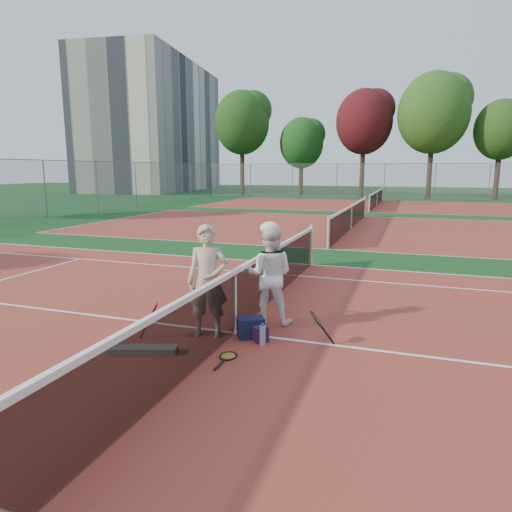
# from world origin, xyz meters

# --- Properties ---
(ground) EXTENTS (130.00, 130.00, 0.00)m
(ground) POSITION_xyz_m (0.00, 0.00, 0.00)
(ground) COLOR #103C16
(ground) RESTS_ON ground
(court_main) EXTENTS (23.77, 10.97, 0.01)m
(court_main) POSITION_xyz_m (0.00, 0.00, 0.00)
(court_main) COLOR maroon
(court_main) RESTS_ON ground
(court_far_a) EXTENTS (23.77, 10.97, 0.01)m
(court_far_a) POSITION_xyz_m (0.00, 13.50, 0.00)
(court_far_a) COLOR maroon
(court_far_a) RESTS_ON ground
(court_far_b) EXTENTS (23.77, 10.97, 0.01)m
(court_far_b) POSITION_xyz_m (0.00, 27.00, 0.00)
(court_far_b) COLOR maroon
(court_far_b) RESTS_ON ground
(net_main) EXTENTS (0.10, 10.98, 1.02)m
(net_main) POSITION_xyz_m (0.00, 0.00, 0.51)
(net_main) COLOR black
(net_main) RESTS_ON ground
(net_far_a) EXTENTS (0.10, 10.98, 1.02)m
(net_far_a) POSITION_xyz_m (0.00, 13.50, 0.51)
(net_far_a) COLOR black
(net_far_a) RESTS_ON ground
(net_far_b) EXTENTS (0.10, 10.98, 1.02)m
(net_far_b) POSITION_xyz_m (0.00, 27.00, 0.51)
(net_far_b) COLOR black
(net_far_b) RESTS_ON ground
(fence_back) EXTENTS (32.00, 0.06, 3.00)m
(fence_back) POSITION_xyz_m (0.00, 34.00, 1.50)
(fence_back) COLOR slate
(fence_back) RESTS_ON ground
(apartment_block) EXTENTS (12.96, 23.18, 15.00)m
(apartment_block) POSITION_xyz_m (-28.00, 44.00, 7.50)
(apartment_block) COLOR beige
(apartment_block) RESTS_ON ground
(player_a) EXTENTS (0.72, 0.58, 1.72)m
(player_a) POSITION_xyz_m (-0.35, -0.21, 0.86)
(player_a) COLOR #B4A58B
(player_a) RESTS_ON ground
(player_b) EXTENTS (0.86, 0.71, 1.63)m
(player_b) POSITION_xyz_m (0.35, 0.68, 0.82)
(player_b) COLOR white
(player_b) RESTS_ON ground
(racket_red) EXTENTS (0.37, 0.35, 0.55)m
(racket_red) POSITION_xyz_m (-1.07, -0.62, 0.27)
(racket_red) COLOR maroon
(racket_red) RESTS_ON ground
(racket_black_held) EXTENTS (0.44, 0.37, 0.50)m
(racket_black_held) POSITION_xyz_m (1.29, -0.05, 0.25)
(racket_black_held) COLOR black
(racket_black_held) RESTS_ON ground
(racket_spare) EXTENTS (0.28, 0.60, 0.03)m
(racket_spare) POSITION_xyz_m (0.26, -0.89, 0.01)
(racket_spare) COLOR black
(racket_spare) RESTS_ON ground
(sports_bag_navy) EXTENTS (0.48, 0.44, 0.31)m
(sports_bag_navy) POSITION_xyz_m (0.29, -0.09, 0.16)
(sports_bag_navy) COLOR black
(sports_bag_navy) RESTS_ON ground
(sports_bag_purple) EXTENTS (0.34, 0.35, 0.24)m
(sports_bag_purple) POSITION_xyz_m (0.45, -0.16, 0.12)
(sports_bag_purple) COLOR #27102C
(sports_bag_purple) RESTS_ON ground
(net_cover_canvas) EXTENTS (0.95, 0.51, 0.10)m
(net_cover_canvas) POSITION_xyz_m (-0.91, -1.16, 0.05)
(net_cover_canvas) COLOR #67615D
(net_cover_canvas) RESTS_ON ground
(water_bottle) EXTENTS (0.09, 0.09, 0.30)m
(water_bottle) POSITION_xyz_m (0.57, -0.34, 0.15)
(water_bottle) COLOR #C9E3FE
(water_bottle) RESTS_ON ground
(tree_back_0) EXTENTS (5.36, 5.36, 10.09)m
(tree_back_0) POSITION_xyz_m (-13.95, 36.99, 6.99)
(tree_back_0) COLOR #382314
(tree_back_0) RESTS_ON ground
(tree_back_1) EXTENTS (4.23, 4.23, 7.46)m
(tree_back_1) POSITION_xyz_m (-8.18, 38.03, 5.00)
(tree_back_1) COLOR #382314
(tree_back_1) RESTS_ON ground
(tree_back_maroon) EXTENTS (5.06, 5.06, 9.65)m
(tree_back_maroon) POSITION_xyz_m (-2.23, 37.23, 6.71)
(tree_back_maroon) COLOR #382314
(tree_back_maroon) RESTS_ON ground
(tree_back_3) EXTENTS (5.92, 5.92, 10.60)m
(tree_back_3) POSITION_xyz_m (3.58, 36.47, 7.18)
(tree_back_3) COLOR #382314
(tree_back_3) RESTS_ON ground
(tree_back_4) EXTENTS (4.29, 4.29, 8.21)m
(tree_back_4) POSITION_xyz_m (8.93, 37.12, 5.71)
(tree_back_4) COLOR #382314
(tree_back_4) RESTS_ON ground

